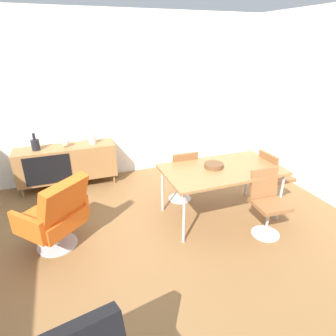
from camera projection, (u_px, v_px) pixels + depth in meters
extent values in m
plane|color=brown|center=(137.00, 265.00, 3.21)|extent=(8.32, 8.32, 0.00)
cube|color=white|center=(95.00, 100.00, 4.87)|extent=(6.80, 0.12, 2.80)
cube|color=olive|center=(67.00, 162.00, 4.81)|extent=(1.60, 0.44, 0.56)
cube|color=black|center=(48.00, 170.00, 4.52)|extent=(0.70, 0.01, 0.48)
cylinder|color=olive|center=(23.00, 193.00, 4.57)|extent=(0.03, 0.03, 0.16)
cylinder|color=olive|center=(114.00, 179.00, 5.04)|extent=(0.03, 0.03, 0.16)
cylinder|color=olive|center=(24.00, 184.00, 4.87)|extent=(0.03, 0.03, 0.16)
cylinder|color=olive|center=(111.00, 171.00, 5.34)|extent=(0.03, 0.03, 0.16)
cylinder|color=beige|center=(92.00, 139.00, 4.80)|extent=(0.11, 0.11, 0.18)
cylinder|color=beige|center=(91.00, 131.00, 4.75)|extent=(0.04, 0.04, 0.10)
cylinder|color=black|center=(35.00, 145.00, 4.52)|extent=(0.13, 0.13, 0.17)
cylinder|color=black|center=(34.00, 137.00, 4.47)|extent=(0.04, 0.04, 0.11)
ellipsoid|color=beige|center=(65.00, 142.00, 4.67)|extent=(0.13, 0.13, 0.17)
cube|color=olive|center=(222.00, 169.00, 3.86)|extent=(1.60, 0.90, 0.04)
cylinder|color=#B7B7BC|center=(184.00, 218.00, 3.44)|extent=(0.04, 0.04, 0.70)
cylinder|color=#B7B7BC|center=(280.00, 198.00, 3.90)|extent=(0.04, 0.04, 0.70)
cylinder|color=#B7B7BC|center=(163.00, 190.00, 4.11)|extent=(0.04, 0.04, 0.70)
cylinder|color=#B7B7BC|center=(247.00, 175.00, 4.57)|extent=(0.04, 0.04, 0.70)
cylinder|color=brown|center=(214.00, 166.00, 3.86)|extent=(0.26, 0.26, 0.06)
cube|color=brown|center=(270.00, 204.00, 3.55)|extent=(0.42, 0.42, 0.05)
cube|color=brown|center=(264.00, 183.00, 3.62)|extent=(0.38, 0.11, 0.38)
cylinder|color=#B7B7BC|center=(267.00, 220.00, 3.64)|extent=(0.04, 0.04, 0.42)
cylinder|color=#B7B7BC|center=(265.00, 234.00, 3.73)|extent=(0.36, 0.36, 0.01)
cube|color=brown|center=(180.00, 173.00, 4.39)|extent=(0.41, 0.41, 0.05)
cube|color=brown|center=(185.00, 165.00, 4.14)|extent=(0.38, 0.10, 0.38)
cylinder|color=#B7B7BC|center=(180.00, 187.00, 4.48)|extent=(0.04, 0.04, 0.42)
cylinder|color=#B7B7BC|center=(180.00, 198.00, 4.57)|extent=(0.36, 0.36, 0.01)
cube|color=brown|center=(276.00, 177.00, 4.27)|extent=(0.41, 0.41, 0.05)
cube|color=brown|center=(268.00, 166.00, 4.12)|extent=(0.10, 0.38, 0.38)
cylinder|color=#B7B7BC|center=(274.00, 191.00, 4.36)|extent=(0.04, 0.04, 0.42)
cylinder|color=#B7B7BC|center=(272.00, 203.00, 4.45)|extent=(0.36, 0.36, 0.01)
cube|color=#D85919|center=(53.00, 219.00, 3.38)|extent=(0.82, 0.82, 0.20)
cube|color=#D85919|center=(63.00, 201.00, 3.15)|extent=(0.63, 0.60, 0.51)
cube|color=#D85919|center=(72.00, 201.00, 3.61)|extent=(0.38, 0.42, 0.28)
cube|color=#D85919|center=(27.00, 228.00, 3.08)|extent=(0.38, 0.42, 0.28)
cylinder|color=#B7B7BC|center=(56.00, 235.00, 3.48)|extent=(0.06, 0.06, 0.28)
cylinder|color=#B7B7BC|center=(58.00, 244.00, 3.53)|extent=(0.48, 0.48, 0.02)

